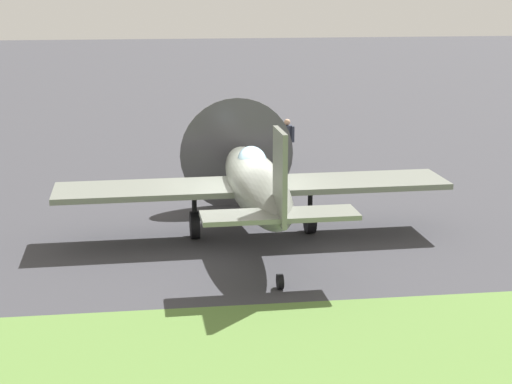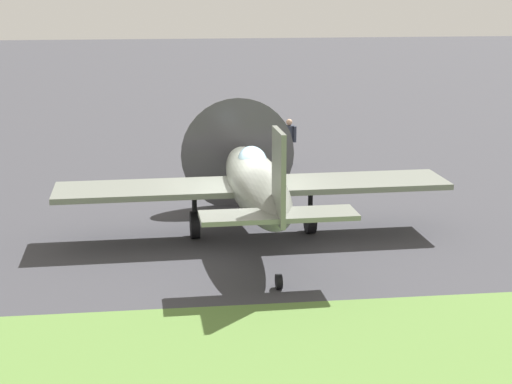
% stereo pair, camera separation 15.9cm
% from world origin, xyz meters
% --- Properties ---
extents(ground_plane, '(160.00, 160.00, 0.00)m').
position_xyz_m(ground_plane, '(0.00, 0.00, 0.00)').
color(ground_plane, '#38383D').
extents(airplane_lead, '(10.33, 8.21, 3.70)m').
position_xyz_m(airplane_lead, '(0.29, -0.14, 1.55)').
color(airplane_lead, slate).
rests_on(airplane_lead, ground).
extents(ground_crew_chief, '(0.49, 0.47, 1.73)m').
position_xyz_m(ground_crew_chief, '(2.65, 8.66, 0.91)').
color(ground_crew_chief, '#2D3342').
rests_on(ground_crew_chief, ground).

